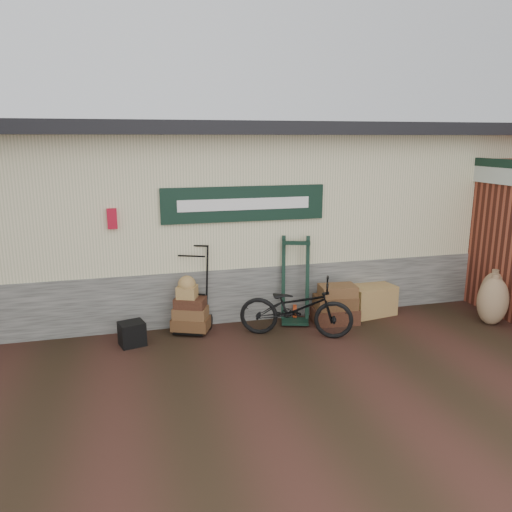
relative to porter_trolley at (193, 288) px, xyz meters
The scene contains 11 objects.
ground 1.60m from the porter_trolley, 36.10° to the right, with size 80.00×80.00×0.00m, color black.
station_building 2.40m from the porter_trolley, 58.40° to the left, with size 14.40×4.10×3.20m.
brick_outbuilding 5.90m from the porter_trolley, ahead, with size 1.71×4.51×2.62m.
porter_trolley is the anchor object (origin of this frame).
green_barrow 1.67m from the porter_trolley, ahead, with size 0.51×0.43×1.41m, color black, non-canonical shape.
suitcase_stack 2.33m from the porter_trolley, ahead, with size 0.73×0.46×0.64m, color #331910, non-canonical shape.
wicker_hamper 3.07m from the porter_trolley, ahead, with size 0.78×0.51×0.51m, color #99653D.
black_trunk 1.15m from the porter_trolley, 157.71° to the right, with size 0.35×0.30×0.35m, color black.
bicycle 1.63m from the porter_trolley, 24.32° to the right, with size 1.73×0.60×1.00m, color black.
burlap_sack_left 5.07m from the porter_trolley, ahead, with size 0.47×0.40×0.75m, color brown.
burlap_sack_right 4.82m from the porter_trolley, 12.27° to the right, with size 0.50×0.42×0.79m, color brown.
Camera 1 is at (-2.11, -6.58, 2.96)m, focal length 35.00 mm.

